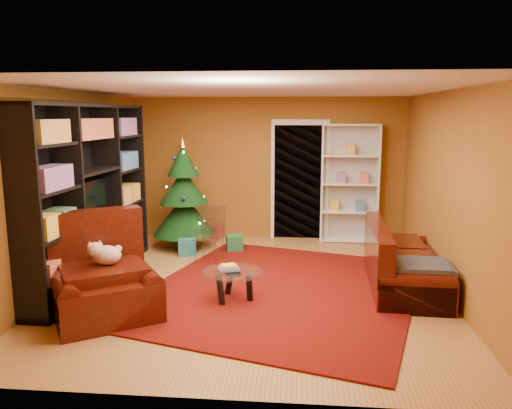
# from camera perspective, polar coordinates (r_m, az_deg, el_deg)

# --- Properties ---
(floor) EXTENTS (5.00, 5.50, 0.05)m
(floor) POSITION_cam_1_polar(r_m,az_deg,el_deg) (6.86, -0.30, -9.47)
(floor) COLOR #9D6831
(floor) RESTS_ON ground
(ceiling) EXTENTS (5.00, 5.50, 0.05)m
(ceiling) POSITION_cam_1_polar(r_m,az_deg,el_deg) (6.46, -0.33, 13.22)
(ceiling) COLOR silver
(ceiling) RESTS_ON wall_back
(wall_back) EXTENTS (5.00, 0.05, 2.60)m
(wall_back) POSITION_cam_1_polar(r_m,az_deg,el_deg) (9.27, 1.32, 4.13)
(wall_back) COLOR #935A1E
(wall_back) RESTS_ON ground
(wall_left) EXTENTS (0.05, 5.50, 2.60)m
(wall_left) POSITION_cam_1_polar(r_m,az_deg,el_deg) (7.22, -20.70, 1.71)
(wall_left) COLOR #935A1E
(wall_left) RESTS_ON ground
(wall_right) EXTENTS (0.05, 5.50, 2.60)m
(wall_right) POSITION_cam_1_polar(r_m,az_deg,el_deg) (6.78, 21.46, 1.14)
(wall_right) COLOR #935A1E
(wall_right) RESTS_ON ground
(doorway) EXTENTS (1.06, 0.60, 2.16)m
(doorway) POSITION_cam_1_polar(r_m,az_deg,el_deg) (9.24, 5.01, 2.51)
(doorway) COLOR black
(doorway) RESTS_ON floor
(rug) EXTENTS (4.29, 4.67, 0.02)m
(rug) POSITION_cam_1_polar(r_m,az_deg,el_deg) (6.68, 2.84, -9.71)
(rug) COLOR #5D0C07
(rug) RESTS_ON floor
(media_unit) EXTENTS (0.61, 3.18, 2.43)m
(media_unit) POSITION_cam_1_polar(r_m,az_deg,el_deg) (7.19, -18.62, 1.11)
(media_unit) COLOR black
(media_unit) RESTS_ON floor
(christmas_tree) EXTENTS (1.37, 1.37, 1.92)m
(christmas_tree) POSITION_cam_1_polar(r_m,az_deg,el_deg) (8.65, -8.26, 1.13)
(christmas_tree) COLOR black
(christmas_tree) RESTS_ON floor
(gift_box_teal) EXTENTS (0.34, 0.34, 0.29)m
(gift_box_teal) POSITION_cam_1_polar(r_m,az_deg,el_deg) (8.34, -7.85, -4.74)
(gift_box_teal) COLOR #1D6F74
(gift_box_teal) RESTS_ON floor
(gift_box_green) EXTENTS (0.33, 0.33, 0.27)m
(gift_box_green) POSITION_cam_1_polar(r_m,az_deg,el_deg) (8.51, -2.47, -4.43)
(gift_box_green) COLOR #1C5D2E
(gift_box_green) RESTS_ON floor
(gift_box_red) EXTENTS (0.31, 0.31, 0.23)m
(gift_box_red) POSITION_cam_1_polar(r_m,az_deg,el_deg) (9.41, -4.64, -3.13)
(gift_box_red) COLOR maroon
(gift_box_red) RESTS_ON floor
(white_bookshelf) EXTENTS (1.02, 0.39, 2.18)m
(white_bookshelf) POSITION_cam_1_polar(r_m,az_deg,el_deg) (9.12, 10.64, 2.35)
(white_bookshelf) COLOR white
(white_bookshelf) RESTS_ON floor
(armchair) EXTENTS (1.68, 1.68, 0.95)m
(armchair) POSITION_cam_1_polar(r_m,az_deg,el_deg) (5.99, -16.98, -7.86)
(armchair) COLOR black
(armchair) RESTS_ON rug
(dog) EXTENTS (0.50, 0.47, 0.31)m
(dog) POSITION_cam_1_polar(r_m,az_deg,el_deg) (5.98, -16.71, -5.56)
(dog) COLOR beige
(dog) RESTS_ON armchair
(sofa) EXTENTS (1.00, 2.04, 0.86)m
(sofa) POSITION_cam_1_polar(r_m,az_deg,el_deg) (6.96, 16.68, -5.70)
(sofa) COLOR black
(sofa) RESTS_ON rug
(coffee_table) EXTENTS (0.98, 0.98, 0.48)m
(coffee_table) POSITION_cam_1_polar(r_m,az_deg,el_deg) (6.27, -2.62, -9.23)
(coffee_table) COLOR gray
(coffee_table) RESTS_ON rug
(acrylic_chair) EXTENTS (0.48, 0.51, 0.80)m
(acrylic_chair) POSITION_cam_1_polar(r_m,az_deg,el_deg) (7.82, -5.38, -3.79)
(acrylic_chair) COLOR #66605B
(acrylic_chair) RESTS_ON rug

